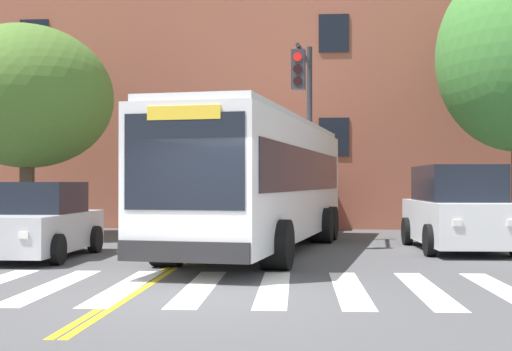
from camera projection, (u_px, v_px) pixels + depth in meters
ground_plane at (193, 298)px, 10.68m from camera, size 120.00×120.00×0.00m
crosswalk at (237, 288)px, 11.71m from camera, size 16.56×4.40×0.01m
lane_line_yellow_inner at (231, 230)px, 25.80m from camera, size 0.12×36.00×0.01m
lane_line_yellow_outer at (235, 230)px, 25.79m from camera, size 0.12×36.00×0.01m
city_bus at (262, 180)px, 18.04m from camera, size 4.26×12.31×3.32m
car_silver_near_lane at (39, 223)px, 16.34m from camera, size 2.06×4.30×1.74m
car_white_far_lane at (457, 210)px, 18.19m from camera, size 2.38×5.00×2.16m
car_red_behind_bus at (310, 206)px, 26.15m from camera, size 2.28×4.20×1.85m
traffic_light_overhead at (305, 109)px, 19.51m from camera, size 0.54×3.15×5.68m
street_tree_curbside_small at (27, 97)px, 22.14m from camera, size 6.74×7.12×6.63m
building_facade at (198, 63)px, 30.37m from camera, size 42.44×7.73×13.61m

